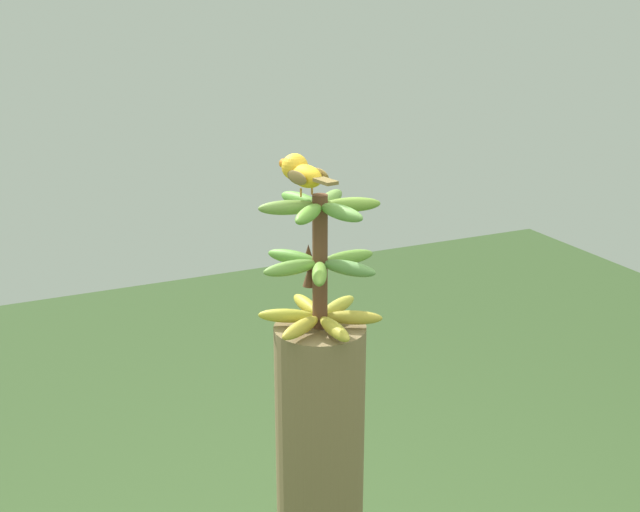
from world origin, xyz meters
The scene contains 2 objects.
banana_bunch centered at (0.00, 0.00, 1.47)m, with size 0.31×0.31×0.34m.
perched_bird centered at (-0.03, -0.04, 1.70)m, with size 0.21×0.08×0.09m.
Camera 1 is at (1.64, -0.74, 2.09)m, focal length 43.84 mm.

